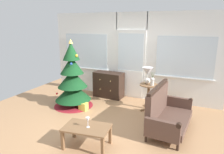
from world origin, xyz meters
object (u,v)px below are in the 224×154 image
object	(u,v)px
settee_sofa	(166,113)
wine_glass	(88,120)
dresser_cabinet	(109,85)
gift_box	(83,106)
flower_vase	(152,81)
coffee_table	(87,130)
christmas_tree	(73,82)
side_table	(149,92)
table_lamp	(147,73)

from	to	relation	value
settee_sofa	wine_glass	size ratio (longest dim) A/B	7.81
dresser_cabinet	settee_sofa	distance (m)	2.40
gift_box	flower_vase	bearing A→B (deg)	23.14
flower_vase	coffee_table	world-z (taller)	flower_vase
dresser_cabinet	coffee_table	size ratio (longest dim) A/B	1.03
coffee_table	christmas_tree	bearing A→B (deg)	130.98
wine_glass	dresser_cabinet	bearing A→B (deg)	106.84
side_table	gift_box	world-z (taller)	side_table
table_lamp	gift_box	xyz separation A→B (m)	(-1.48, -0.80, -0.87)
coffee_table	gift_box	bearing A→B (deg)	123.77
side_table	christmas_tree	bearing A→B (deg)	-162.88
wine_glass	side_table	bearing A→B (deg)	75.21
table_lamp	coffee_table	bearing A→B (deg)	-103.83
settee_sofa	coffee_table	bearing A→B (deg)	-133.98
dresser_cabinet	flower_vase	size ratio (longest dim) A/B	2.64
table_lamp	christmas_tree	bearing A→B (deg)	-161.28
coffee_table	wine_glass	size ratio (longest dim) A/B	4.61
wine_glass	christmas_tree	bearing A→B (deg)	131.53
christmas_tree	flower_vase	size ratio (longest dim) A/B	5.26
christmas_tree	settee_sofa	distance (m)	2.60
christmas_tree	table_lamp	xyz separation A→B (m)	(1.90, 0.64, 0.29)
table_lamp	wine_glass	size ratio (longest dim) A/B	2.26
side_table	wine_glass	distance (m)	2.25
christmas_tree	settee_sofa	world-z (taller)	christmas_tree
table_lamp	dresser_cabinet	bearing A→B (deg)	162.57
gift_box	coffee_table	bearing A→B (deg)	-56.23
christmas_tree	gift_box	bearing A→B (deg)	-20.69
dresser_cabinet	flower_vase	xyz separation A→B (m)	(1.47, -0.51, 0.41)
gift_box	side_table	bearing A→B (deg)	26.29
gift_box	christmas_tree	bearing A→B (deg)	159.31
settee_sofa	side_table	distance (m)	1.10
dresser_cabinet	side_table	bearing A→B (deg)	-18.24
side_table	coffee_table	world-z (taller)	side_table
dresser_cabinet	wine_glass	size ratio (longest dim) A/B	4.74
dresser_cabinet	flower_vase	distance (m)	1.61
settee_sofa	flower_vase	distance (m)	1.08
christmas_tree	wine_glass	distance (m)	2.10
gift_box	wine_glass	bearing A→B (deg)	-55.48
christmas_tree	dresser_cabinet	world-z (taller)	christmas_tree
dresser_cabinet	wine_glass	distance (m)	2.74
dresser_cabinet	table_lamp	xyz separation A→B (m)	(1.31, -0.41, 0.58)
flower_vase	wine_glass	xyz separation A→B (m)	(-0.67, -2.11, -0.26)
wine_glass	gift_box	size ratio (longest dim) A/B	0.97
coffee_table	gift_box	world-z (taller)	coffee_table
settee_sofa	side_table	world-z (taller)	settee_sofa
christmas_tree	table_lamp	bearing A→B (deg)	18.72
settee_sofa	flower_vase	world-z (taller)	flower_vase
gift_box	dresser_cabinet	bearing A→B (deg)	81.73
christmas_tree	flower_vase	bearing A→B (deg)	14.79
coffee_table	side_table	bearing A→B (deg)	74.44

